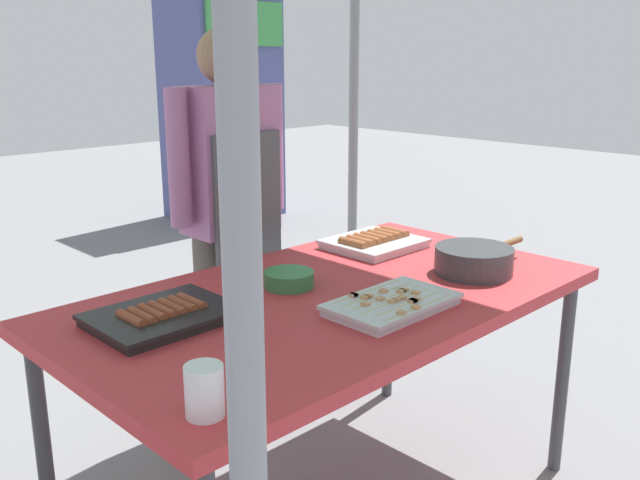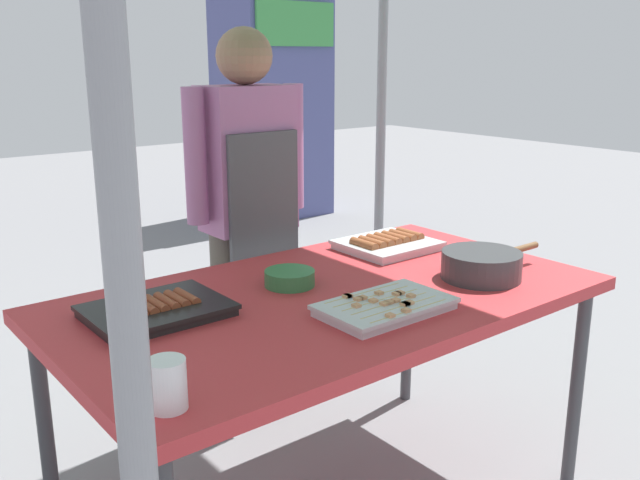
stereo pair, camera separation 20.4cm
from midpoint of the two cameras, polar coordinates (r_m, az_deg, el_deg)
name	(u,v)px [view 2 (the right image)]	position (r m, az deg, el deg)	size (l,w,h in m)	color
stall_table	(330,309)	(2.07, 3.71, -5.75)	(1.60, 0.90, 0.75)	#C63338
tray_grilled_sausages	(387,244)	(2.51, 7.89, -0.34)	(0.32, 0.28, 0.05)	silver
tray_meat_skewers	(385,307)	(1.91, 8.47, -5.49)	(0.37, 0.22, 0.04)	silver
tray_pork_links	(157,310)	(1.89, -10.32, -5.72)	(0.36, 0.28, 0.05)	black
cooking_wok	(482,264)	(2.24, 15.75, -1.94)	(0.41, 0.25, 0.09)	#38383A
condiment_bowl	(290,278)	(2.10, 0.27, -3.20)	(0.15, 0.15, 0.05)	#33723F
drink_cup_near_edge	(167,384)	(1.40, -8.34, -11.78)	(0.08, 0.08, 0.11)	white
vendor_woman	(249,197)	(2.67, -3.73, 3.55)	(0.52, 0.22, 1.53)	#595147
neighbor_stall_left	(272,98)	(6.31, -3.01, 11.58)	(0.88, 0.73, 2.09)	#4C518C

